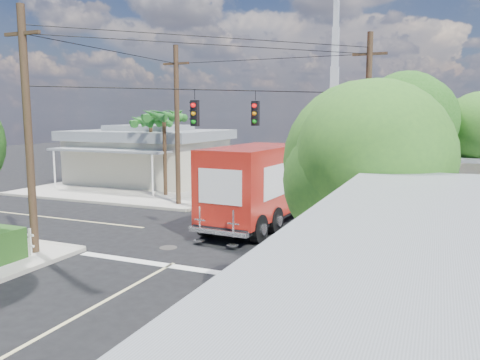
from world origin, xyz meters
The scene contains 13 objects.
ground centered at (0.00, 0.00, 0.00)m, with size 120.00×120.00×0.00m, color black.
sidewalk_nw centered at (-10.88, 10.88, 0.07)m, with size 14.12×14.12×0.14m.
road_markings centered at (0.00, -1.47, 0.01)m, with size 32.00×32.00×0.01m.
building_nw centered at (-12.00, 12.46, 2.22)m, with size 10.80×10.20×4.30m.
radio_tower centered at (0.50, 20.00, 5.64)m, with size 0.80×0.80×17.00m.
tree_ne_front centered at (7.21, 6.76, 4.77)m, with size 4.21×4.14×6.66m.
tree_ne_back centered at (9.81, 8.96, 4.19)m, with size 3.77×3.66×5.82m.
tree_se centered at (7.01, -7.24, 4.04)m, with size 3.67×3.54×5.62m.
palm_nw_front centered at (-7.50, 7.50, 5.04)m, with size 3.01×3.08×5.59m.
palm_nw_back centered at (-9.50, 9.00, 4.67)m, with size 3.01×3.08×5.19m.
utility_poles centered at (-1.58, 1.60, 4.67)m, with size 12.00×10.68×9.00m.
vending_boxes centered at (6.50, 6.20, 0.69)m, with size 1.90×0.50×1.10m.
delivery_truck centered at (0.78, 2.66, 1.92)m, with size 3.30×8.89×3.78m.
Camera 1 is at (8.38, -17.71, 5.16)m, focal length 35.00 mm.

